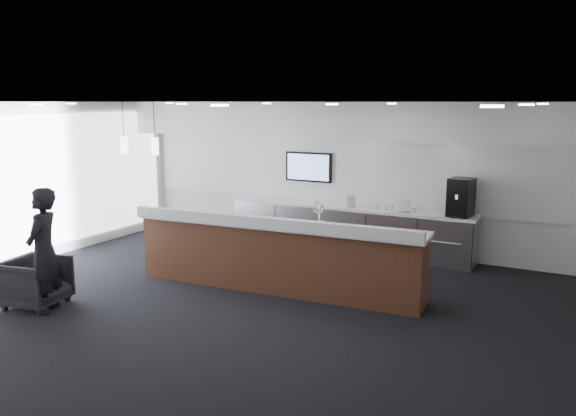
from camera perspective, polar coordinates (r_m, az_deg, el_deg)
The scene contains 24 objects.
ground at distance 8.40m, azimuth -3.49°, elevation -10.21°, with size 10.00×10.00×0.00m, color black.
ceiling at distance 7.84m, azimuth -3.74°, elevation 10.72°, with size 10.00×8.00×0.02m, color black.
back_wall at distance 11.54m, azimuth 6.79°, elevation 3.20°, with size 10.00×0.02×3.00m, color white.
left_wall at distance 11.39m, azimuth -25.65°, elevation 2.11°, with size 0.02×8.00×3.00m, color white.
soffit_bulkhead at distance 11.03m, azimuth 6.07°, elevation 8.87°, with size 10.00×0.90×0.70m, color white.
alcove_panel at distance 11.50m, azimuth 6.75°, elevation 3.68°, with size 9.80×0.06×1.40m, color white.
window_blinds_wall at distance 11.36m, azimuth -25.53°, elevation 2.10°, with size 0.04×7.36×2.55m, color silver.
back_credenza at distance 11.39m, azimuth 6.02°, elevation -2.11°, with size 5.06×0.66×0.95m.
wall_tv at distance 11.83m, azimuth 2.11°, elevation 4.19°, with size 1.05×0.08×0.62m.
pendant_left at distance 9.94m, azimuth -13.18°, elevation 6.13°, with size 0.12×0.12×0.30m, color beige.
pendant_right at distance 10.41m, azimuth -16.11°, elevation 6.19°, with size 0.12×0.12×0.30m, color beige.
ceiling_can_lights at distance 7.84m, azimuth -3.74°, elevation 10.50°, with size 7.00×5.00×0.02m, color white, non-canonical shape.
service_counter at distance 9.06m, azimuth -1.16°, elevation -4.78°, with size 4.86×1.14×1.49m.
coffee_machine at distance 10.63m, azimuth 17.16°, elevation 1.04°, with size 0.45×0.55×0.70m.
info_sign_left at distance 11.18m, azimuth 6.44°, elevation 0.71°, with size 0.17×0.02×0.23m, color silver.
info_sign_right at distance 10.79m, azimuth 11.86°, elevation 0.23°, with size 0.18×0.02×0.25m, color silver.
armchair at distance 9.19m, azimuth -24.23°, elevation -6.88°, with size 0.78×0.80×0.73m, color black.
lounge_guest at distance 8.77m, azimuth -23.56°, elevation -3.99°, with size 0.66×0.44×1.81m, color black.
cup_0 at distance 10.80m, azimuth 12.63°, elevation -0.19°, with size 0.11×0.11×0.10m, color white.
cup_1 at distance 10.84m, azimuth 11.92°, elevation -0.13°, with size 0.11×0.11×0.10m, color white.
cup_2 at distance 10.88m, azimuth 11.21°, elevation -0.06°, with size 0.11×0.11×0.10m, color white.
cup_3 at distance 10.92m, azimuth 10.51°, elevation 0.00°, with size 0.11×0.11×0.10m, color white.
cup_4 at distance 10.96m, azimuth 9.81°, elevation 0.07°, with size 0.11×0.11×0.10m, color white.
cup_5 at distance 11.00m, azimuth 9.12°, elevation 0.13°, with size 0.11×0.11×0.10m, color white.
Camera 1 is at (4.09, -6.69, 3.00)m, focal length 35.00 mm.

